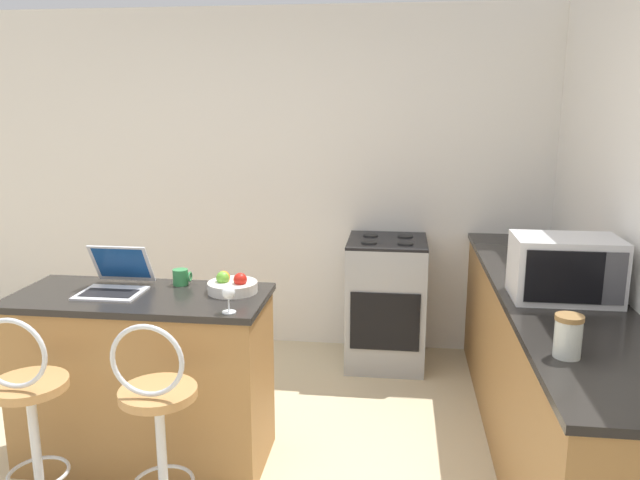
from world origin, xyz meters
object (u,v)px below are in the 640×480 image
laptop (116,280)px  mug_green (181,277)px  bar_stool_far (159,435)px  stove_range (386,302)px  microwave (565,268)px  mug_red (574,264)px  storage_jar (568,336)px  fruit_bowl (232,285)px  wine_glass_short (228,294)px  bar_stool_near (31,426)px

laptop → mug_green: size_ratio=3.41×
bar_stool_far → mug_green: same height
laptop → stove_range: bearing=45.4°
mug_green → laptop: bearing=-154.8°
microwave → mug_red: size_ratio=4.96×
microwave → storage_jar: bearing=-102.6°
fruit_bowl → storage_jar: size_ratio=1.52×
mug_red → wine_glass_short: size_ratio=0.79×
microwave → stove_range: microwave is taller
bar_stool_far → wine_glass_short: size_ratio=7.87×
mug_green → stove_range: bearing=49.4°
stove_range → mug_red: (1.10, -0.72, 0.51)m
bar_stool_far → storage_jar: storage_jar is taller
stove_range → bar_stool_near: bearing=-127.3°
bar_stool_near → fruit_bowl: fruit_bowl is taller
microwave → mug_green: bearing=180.0°
bar_stool_near → bar_stool_far: size_ratio=1.00×
mug_red → storage_jar: storage_jar is taller
fruit_bowl → storage_jar: (1.52, -0.66, 0.05)m
bar_stool_near → wine_glass_short: (0.84, 0.35, 0.55)m
mug_red → mug_green: size_ratio=1.03×
stove_range → storage_jar: (0.74, -2.02, 0.56)m
mug_green → storage_jar: size_ratio=0.59×
laptop → mug_red: 2.59m
laptop → mug_red: bearing=15.6°
mug_red → storage_jar: size_ratio=0.60×
microwave → laptop: bearing=-176.5°
bar_stool_far → microwave: microwave is taller
microwave → stove_range: (-0.90, 1.27, -0.63)m
stove_range → mug_green: bearing=-130.6°
bar_stool_near → stove_range: size_ratio=1.08×
laptop → stove_range: (1.39, 1.41, -0.53)m
mug_red → wine_glass_short: (-1.81, -0.97, 0.05)m
microwave → fruit_bowl: (-1.68, -0.10, -0.12)m
stove_range → wine_glass_short: bearing=-112.9°
bar_stool_near → stove_range: (1.55, 2.03, -0.01)m
stove_range → mug_red: mug_red is taller
laptop → mug_green: bearing=25.2°
fruit_bowl → storage_jar: bearing=-23.4°
mug_green → bar_stool_near: bearing=-121.2°
bar_stool_far → microwave: 2.09m
bar_stool_far → stove_range: (0.95, 2.03, -0.01)m
fruit_bowl → laptop: bearing=-175.7°
stove_range → fruit_bowl: (-0.78, -1.37, 0.51)m
microwave → storage_jar: 0.77m
mug_red → wine_glass_short: 2.05m
mug_green → wine_glass_short: bearing=-47.4°
stove_range → mug_green: size_ratio=9.46×
bar_stool_far → mug_red: 2.48m
mug_green → storage_jar: (1.83, -0.75, 0.04)m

